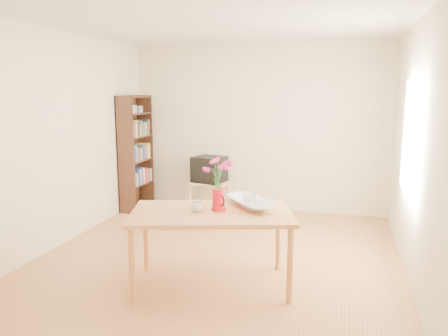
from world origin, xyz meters
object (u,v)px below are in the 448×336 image
(table, at_px, (212,219))
(mug, at_px, (197,207))
(television, at_px, (210,169))
(bowl, at_px, (251,185))
(pitcher, at_px, (219,200))

(table, relative_size, mug, 14.22)
(table, relative_size, television, 3.10)
(table, relative_size, bowl, 3.72)
(mug, distance_m, television, 2.76)
(bowl, bearing_deg, television, 116.16)
(bowl, distance_m, television, 2.64)
(pitcher, relative_size, bowl, 0.46)
(bowl, relative_size, television, 0.83)
(table, height_order, television, television)
(television, bearing_deg, table, -57.20)
(pitcher, bearing_deg, television, 68.24)
(table, relative_size, pitcher, 8.11)
(bowl, bearing_deg, table, -140.62)
(table, bearing_deg, bowl, 23.20)
(pitcher, xyz_separation_m, bowl, (0.27, 0.20, 0.12))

